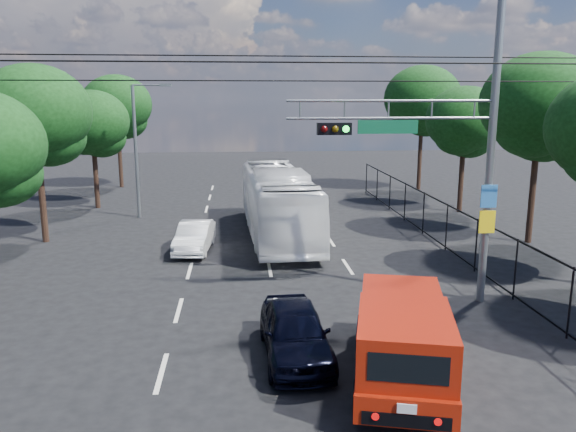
{
  "coord_description": "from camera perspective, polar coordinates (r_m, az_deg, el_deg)",
  "views": [
    {
      "loc": [
        -1.11,
        -8.35,
        6.31
      ],
      "look_at": [
        0.38,
        8.34,
        2.8
      ],
      "focal_mm": 35.0,
      "sensor_mm": 36.0,
      "label": 1
    }
  ],
  "objects": [
    {
      "name": "utility_wires",
      "position": [
        17.25,
        -1.44,
        14.89
      ],
      "size": [
        22.0,
        5.04,
        0.74
      ],
      "color": "black",
      "rests_on": "ground"
    },
    {
      "name": "white_van",
      "position": [
        23.97,
        -9.47,
        -2.09
      ],
      "size": [
        1.64,
        3.81,
        1.22
      ],
      "primitive_type": "imported",
      "rotation": [
        0.0,
        0.0,
        -0.1
      ],
      "color": "white",
      "rests_on": "ground"
    },
    {
      "name": "white_bus",
      "position": [
        26.14,
        -1.05,
        1.4
      ],
      "size": [
        3.12,
        11.42,
        3.15
      ],
      "primitive_type": "imported",
      "rotation": [
        0.0,
        0.0,
        0.04
      ],
      "color": "white",
      "rests_on": "ground"
    },
    {
      "name": "tree_right_e",
      "position": [
        40.44,
        13.51,
        10.99
      ],
      "size": [
        5.28,
        5.28,
        8.58
      ],
      "color": "black",
      "rests_on": "ground"
    },
    {
      "name": "tree_right_c",
      "position": [
        26.72,
        24.21,
        9.58
      ],
      "size": [
        5.1,
        5.1,
        8.29
      ],
      "color": "black",
      "rests_on": "ground"
    },
    {
      "name": "navy_hatchback",
      "position": [
        14.15,
        0.73,
        -11.66
      ],
      "size": [
        1.72,
        4.01,
        1.35
      ],
      "primitive_type": "imported",
      "rotation": [
        0.0,
        0.0,
        0.03
      ],
      "color": "black",
      "rests_on": "ground"
    },
    {
      "name": "lane_markings",
      "position": [
        23.25,
        -2.17,
        -3.91
      ],
      "size": [
        6.12,
        38.0,
        0.01
      ],
      "color": "beige",
      "rests_on": "ground"
    },
    {
      "name": "tree_left_c",
      "position": [
        26.83,
        -24.25,
        8.85
      ],
      "size": [
        4.8,
        4.8,
        7.8
      ],
      "color": "black",
      "rests_on": "ground"
    },
    {
      "name": "signal_mast",
      "position": [
        17.59,
        16.41,
        7.87
      ],
      "size": [
        6.43,
        0.39,
        9.5
      ],
      "color": "slate",
      "rests_on": "ground"
    },
    {
      "name": "red_pickup",
      "position": [
        13.12,
        11.5,
        -12.02
      ],
      "size": [
        3.13,
        5.63,
        1.99
      ],
      "color": "black",
      "rests_on": "ground"
    },
    {
      "name": "tree_right_d",
      "position": [
        32.89,
        17.51,
        8.76
      ],
      "size": [
        4.32,
        4.32,
        7.02
      ],
      "color": "black",
      "rests_on": "ground"
    },
    {
      "name": "fence_right",
      "position": [
        22.92,
        17.42,
        -2.04
      ],
      "size": [
        0.06,
        34.03,
        2.0
      ],
      "color": "black",
      "rests_on": "ground"
    },
    {
      "name": "streetlight_left",
      "position": [
        30.89,
        -14.92,
        7.04
      ],
      "size": [
        2.09,
        0.22,
        7.08
      ],
      "color": "slate",
      "rests_on": "ground"
    },
    {
      "name": "tree_left_d",
      "position": [
        34.42,
        -19.21,
        8.54
      ],
      "size": [
        4.2,
        4.2,
        6.83
      ],
      "color": "black",
      "rests_on": "ground"
    },
    {
      "name": "tree_left_e",
      "position": [
        42.24,
        -16.94,
        10.28
      ],
      "size": [
        4.92,
        4.92,
        7.99
      ],
      "color": "black",
      "rests_on": "ground"
    }
  ]
}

